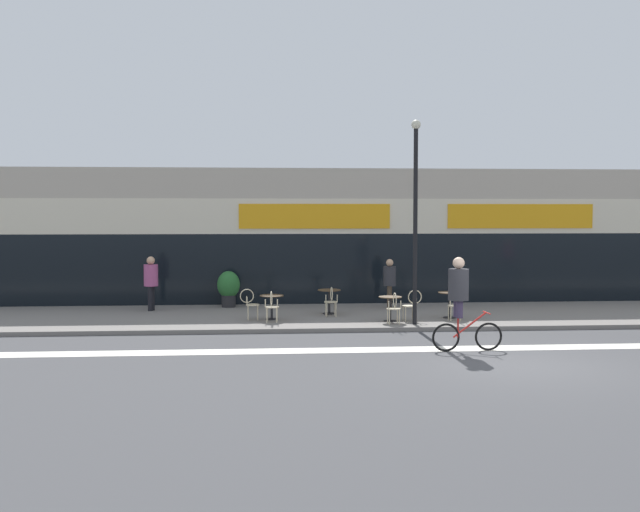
# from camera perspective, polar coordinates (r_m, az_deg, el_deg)

# --- Properties ---
(ground_plane) EXTENTS (120.00, 120.00, 0.00)m
(ground_plane) POSITION_cam_1_polar(r_m,az_deg,el_deg) (16.65, 14.63, -7.99)
(ground_plane) COLOR #424244
(sidewalk_slab) EXTENTS (40.00, 5.50, 0.12)m
(sidewalk_slab) POSITION_cam_1_polar(r_m,az_deg,el_deg) (23.52, 8.85, -4.49)
(sidewalk_slab) COLOR slate
(sidewalk_slab) RESTS_ON ground
(storefront_facade) EXTENTS (40.00, 4.06, 4.76)m
(storefront_facade) POSITION_cam_1_polar(r_m,az_deg,el_deg) (27.92, 6.68, 1.51)
(storefront_facade) COLOR #B2A899
(storefront_facade) RESTS_ON ground
(bike_lane_stripe) EXTENTS (36.00, 0.70, 0.01)m
(bike_lane_stripe) POSITION_cam_1_polar(r_m,az_deg,el_deg) (18.43, 12.69, -6.86)
(bike_lane_stripe) COLOR silver
(bike_lane_stripe) RESTS_ON ground
(bistro_table_0) EXTENTS (0.69, 0.69, 0.71)m
(bistro_table_0) POSITION_cam_1_polar(r_m,az_deg,el_deg) (21.91, -3.70, -3.52)
(bistro_table_0) COLOR black
(bistro_table_0) RESTS_ON sidewalk_slab
(bistro_table_1) EXTENTS (0.71, 0.71, 0.75)m
(bistro_table_1) POSITION_cam_1_polar(r_m,az_deg,el_deg) (23.06, 0.71, -3.11)
(bistro_table_1) COLOR black
(bistro_table_1) RESTS_ON sidewalk_slab
(bistro_table_2) EXTENTS (0.67, 0.67, 0.71)m
(bistro_table_2) POSITION_cam_1_polar(r_m,az_deg,el_deg) (21.58, 5.37, -3.64)
(bistro_table_2) COLOR black
(bistro_table_2) RESTS_ON sidewalk_slab
(bistro_table_3) EXTENTS (0.71, 0.71, 0.77)m
(bistro_table_3) POSITION_cam_1_polar(r_m,az_deg,el_deg) (22.51, 9.86, -3.28)
(bistro_table_3) COLOR black
(bistro_table_3) RESTS_ON sidewalk_slab
(cafe_chair_0_near) EXTENTS (0.44, 0.59, 0.90)m
(cafe_chair_0_near) POSITION_cam_1_polar(r_m,az_deg,el_deg) (21.29, -3.70, -3.70)
(cafe_chair_0_near) COLOR beige
(cafe_chair_0_near) RESTS_ON sidewalk_slab
(cafe_chair_0_side) EXTENTS (0.58, 0.42, 0.90)m
(cafe_chair_0_side) POSITION_cam_1_polar(r_m,az_deg,el_deg) (21.91, -5.34, -3.51)
(cafe_chair_0_side) COLOR beige
(cafe_chair_0_side) RESTS_ON sidewalk_slab
(cafe_chair_1_near) EXTENTS (0.41, 0.58, 0.90)m
(cafe_chair_1_near) POSITION_cam_1_polar(r_m,az_deg,el_deg) (22.44, 0.86, -3.34)
(cafe_chair_1_near) COLOR beige
(cafe_chair_1_near) RESTS_ON sidewalk_slab
(cafe_chair_2_near) EXTENTS (0.41, 0.58, 0.90)m
(cafe_chair_2_near) POSITION_cam_1_polar(r_m,az_deg,el_deg) (20.97, 5.67, -3.82)
(cafe_chair_2_near) COLOR beige
(cafe_chair_2_near) RESTS_ON sidewalk_slab
(cafe_chair_2_side) EXTENTS (0.59, 0.43, 0.90)m
(cafe_chair_2_side) POSITION_cam_1_polar(r_m,az_deg,el_deg) (21.70, 7.00, -3.59)
(cafe_chair_2_side) COLOR beige
(cafe_chair_2_side) RESTS_ON sidewalk_slab
(cafe_chair_3_near) EXTENTS (0.40, 0.57, 0.90)m
(cafe_chair_3_near) POSITION_cam_1_polar(r_m,az_deg,el_deg) (21.91, 10.27, -3.55)
(cafe_chair_3_near) COLOR beige
(cafe_chair_3_near) RESTS_ON sidewalk_slab
(planter_pot) EXTENTS (0.75, 0.75, 1.19)m
(planter_pot) POSITION_cam_1_polar(r_m,az_deg,el_deg) (24.92, -6.98, -2.37)
(planter_pot) COLOR #232326
(planter_pot) RESTS_ON sidewalk_slab
(lamp_post) EXTENTS (0.26, 0.26, 5.67)m
(lamp_post) POSITION_cam_1_polar(r_m,az_deg,el_deg) (20.91, 7.28, 3.64)
(lamp_post) COLOR black
(lamp_post) RESTS_ON sidewalk_slab
(cyclist_1) EXTENTS (1.70, 0.52, 2.20)m
(cyclist_1) POSITION_cam_1_polar(r_m,az_deg,el_deg) (17.71, 10.63, -2.94)
(cyclist_1) COLOR black
(cyclist_1) RESTS_ON ground
(pedestrian_near_end) EXTENTS (0.51, 0.51, 1.61)m
(pedestrian_near_end) POSITION_cam_1_polar(r_m,az_deg,el_deg) (24.54, 5.32, -1.76)
(pedestrian_near_end) COLOR #4C3D2D
(pedestrian_near_end) RESTS_ON sidewalk_slab
(pedestrian_far_end) EXTENTS (0.53, 0.53, 1.73)m
(pedestrian_far_end) POSITION_cam_1_polar(r_m,az_deg,el_deg) (24.38, -12.76, -1.68)
(pedestrian_far_end) COLOR black
(pedestrian_far_end) RESTS_ON sidewalk_slab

